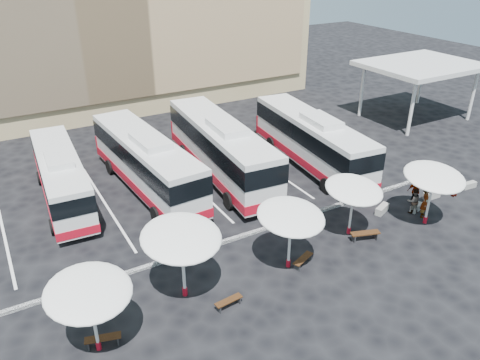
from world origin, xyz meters
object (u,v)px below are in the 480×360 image
wood_bench_2 (303,260)px  conc_bench_1 (417,208)px  bus_0 (61,176)px  wood_bench_1 (229,302)px  conc_bench_0 (382,209)px  passenger_3 (456,184)px  sunshade_3 (354,190)px  conc_bench_3 (469,185)px  sunshade_1 (181,238)px  passenger_2 (416,191)px  passenger_1 (414,201)px  bus_2 (221,147)px  sunshade_4 (434,177)px  sunshade_2 (291,217)px  sunshade_0 (89,292)px  passenger_0 (425,202)px  wood_bench_3 (365,234)px  conc_bench_2 (432,195)px  bus_3 (311,139)px  bus_1 (146,161)px  wood_bench_0 (103,339)px

wood_bench_2 → conc_bench_1: bearing=5.8°
bus_0 → wood_bench_1: bearing=-69.1°
conc_bench_0 → passenger_3: size_ratio=0.71×
sunshade_3 → conc_bench_3: 11.18m
sunshade_3 → passenger_3: (9.01, -0.05, -1.99)m
sunshade_1 → passenger_2: 16.45m
sunshade_3 → conc_bench_3: bearing=1.1°
passenger_1 → passenger_3: bearing=-160.0°
bus_2 → sunshade_4: (7.57, -11.65, 0.85)m
bus_0 → bus_2: (10.46, -1.73, 0.39)m
bus_0 → sunshade_2: bearing=-53.1°
sunshade_0 → sunshade_4: size_ratio=1.03×
bus_0 → bus_2: bearing=-6.2°
passenger_0 → passenger_2: 1.63m
wood_bench_2 → conc_bench_0: size_ratio=1.22×
sunshade_4 → conc_bench_3: sunshade_4 is taller
conc_bench_1 → conc_bench_3: 5.47m
sunshade_4 → wood_bench_3: sunshade_4 is taller
passenger_2 → sunshade_1: bearing=-145.8°
sunshade_4 → passenger_3: bearing=17.4°
conc_bench_3 → passenger_1: 5.96m
conc_bench_2 → conc_bench_0: bearing=176.1°
sunshade_3 → conc_bench_0: (3.36, 0.77, -2.61)m
conc_bench_0 → conc_bench_1: size_ratio=1.13×
sunshade_4 → passenger_1: (0.25, 1.22, -2.23)m
bus_2 → conc_bench_0: 11.52m
bus_3 → wood_bench_2: (-7.81, -9.65, -1.75)m
conc_bench_3 → passenger_0: 5.82m
bus_1 → wood_bench_3: 14.62m
sunshade_0 → wood_bench_0: size_ratio=2.79×
sunshade_1 → bus_0: bearing=104.0°
bus_3 → sunshade_4: bus_3 is taller
wood_bench_2 → conc_bench_2: bearing=7.7°
bus_0 → sunshade_3: bus_0 is taller
conc_bench_3 → sunshade_3: bearing=-178.9°
bus_3 → sunshade_2: size_ratio=3.22×
bus_1 → sunshade_0: bus_1 is taller
wood_bench_2 → conc_bench_0: 7.66m
bus_1 → sunshade_0: size_ratio=3.07×
conc_bench_0 → conc_bench_3: size_ratio=1.11×
sunshade_3 → conc_bench_1: sunshade_3 is taller
conc_bench_0 → conc_bench_1: 2.23m
bus_0 → sunshade_4: bearing=-33.4°
sunshade_3 → conc_bench_2: sunshade_3 is taller
passenger_2 → wood_bench_1: bearing=-138.9°
bus_0 → bus_3: bearing=-8.2°
bus_3 → passenger_2: bus_3 is taller
wood_bench_1 → wood_bench_3: wood_bench_3 is taller
sunshade_4 → bus_1: bearing=136.1°
sunshade_4 → wood_bench_2: 9.19m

